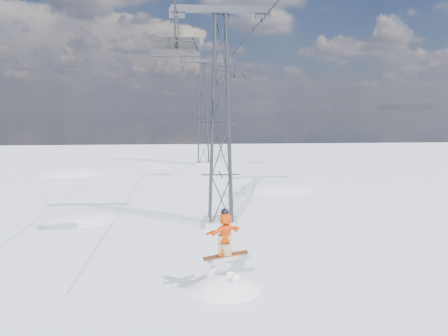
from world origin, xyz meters
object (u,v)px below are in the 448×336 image
at_px(snowboarder_jump, 225,331).
at_px(lift_chair_near, 175,45).
at_px(lift_tower_far, 203,115).
at_px(lift_tower_near, 221,124).

height_order(snowboarder_jump, lift_chair_near, lift_chair_near).
distance_m(lift_tower_far, snowboarder_jump, 34.10).
xyz_separation_m(lift_tower_far, snowboarder_jump, (-0.49, -33.35, -7.11)).
distance_m(lift_tower_near, snowboarder_jump, 10.98).
relative_size(lift_tower_far, snowboarder_jump, 1.66).
bearing_deg(snowboarder_jump, lift_tower_far, 89.15).
bearing_deg(lift_tower_near, lift_tower_far, 90.00).
distance_m(snowboarder_jump, lift_chair_near, 11.39).
bearing_deg(lift_chair_near, snowboarder_jump, -67.16).
relative_size(snowboarder_jump, lift_chair_near, 2.78).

